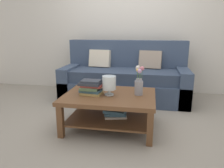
{
  "coord_description": "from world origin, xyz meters",
  "views": [
    {
      "loc": [
        0.51,
        -2.88,
        1.26
      ],
      "look_at": [
        0.0,
        -0.13,
        0.55
      ],
      "focal_mm": 34.68,
      "sensor_mm": 36.0,
      "label": 1
    }
  ],
  "objects_px": {
    "coffee_table": "(110,104)",
    "flower_pitcher": "(139,83)",
    "book_stack_main": "(91,87)",
    "couch": "(125,79)",
    "glass_hurricane_vase": "(109,83)"
  },
  "relations": [
    {
      "from": "couch",
      "to": "flower_pitcher",
      "type": "height_order",
      "value": "couch"
    },
    {
      "from": "couch",
      "to": "flower_pitcher",
      "type": "relative_size",
      "value": 6.0
    },
    {
      "from": "book_stack_main",
      "to": "flower_pitcher",
      "type": "distance_m",
      "value": 0.61
    },
    {
      "from": "book_stack_main",
      "to": "glass_hurricane_vase",
      "type": "distance_m",
      "value": 0.25
    },
    {
      "from": "glass_hurricane_vase",
      "to": "coffee_table",
      "type": "bearing_deg",
      "value": 74.85
    },
    {
      "from": "book_stack_main",
      "to": "couch",
      "type": "bearing_deg",
      "value": 77.65
    },
    {
      "from": "couch",
      "to": "glass_hurricane_vase",
      "type": "relative_size",
      "value": 9.09
    },
    {
      "from": "couch",
      "to": "book_stack_main",
      "type": "distance_m",
      "value": 1.32
    },
    {
      "from": "book_stack_main",
      "to": "flower_pitcher",
      "type": "xyz_separation_m",
      "value": [
        0.61,
        0.07,
        0.06
      ]
    },
    {
      "from": "couch",
      "to": "flower_pitcher",
      "type": "distance_m",
      "value": 1.27
    },
    {
      "from": "couch",
      "to": "glass_hurricane_vase",
      "type": "bearing_deg",
      "value": -91.74
    },
    {
      "from": "coffee_table",
      "to": "book_stack_main",
      "type": "relative_size",
      "value": 3.88
    },
    {
      "from": "coffee_table",
      "to": "flower_pitcher",
      "type": "distance_m",
      "value": 0.46
    },
    {
      "from": "coffee_table",
      "to": "book_stack_main",
      "type": "bearing_deg",
      "value": -175.42
    },
    {
      "from": "book_stack_main",
      "to": "coffee_table",
      "type": "bearing_deg",
      "value": 4.58
    }
  ]
}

